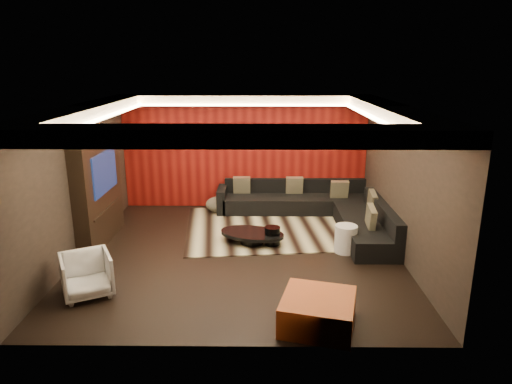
{
  "coord_description": "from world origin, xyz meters",
  "views": [
    {
      "loc": [
        0.39,
        -8.11,
        3.54
      ],
      "look_at": [
        0.3,
        0.6,
        1.05
      ],
      "focal_mm": 32.0,
      "sensor_mm": 36.0,
      "label": 1
    }
  ],
  "objects_px": {
    "coffee_table": "(252,237)",
    "orange_ottoman": "(318,312)",
    "white_side_table": "(346,239)",
    "sectional_sofa": "(319,210)",
    "armchair": "(87,275)",
    "drum_stool": "(272,236)"
  },
  "relations": [
    {
      "from": "armchair",
      "to": "sectional_sofa",
      "type": "distance_m",
      "value": 5.38
    },
    {
      "from": "white_side_table",
      "to": "orange_ottoman",
      "type": "distance_m",
      "value": 2.71
    },
    {
      "from": "coffee_table",
      "to": "orange_ottoman",
      "type": "relative_size",
      "value": 1.35
    },
    {
      "from": "coffee_table",
      "to": "orange_ottoman",
      "type": "distance_m",
      "value": 3.14
    },
    {
      "from": "coffee_table",
      "to": "armchair",
      "type": "height_order",
      "value": "armchair"
    },
    {
      "from": "white_side_table",
      "to": "sectional_sofa",
      "type": "xyz_separation_m",
      "value": [
        -0.3,
        1.79,
        -0.01
      ]
    },
    {
      "from": "coffee_table",
      "to": "armchair",
      "type": "relative_size",
      "value": 1.76
    },
    {
      "from": "drum_stool",
      "to": "white_side_table",
      "type": "relative_size",
      "value": 0.69
    },
    {
      "from": "white_side_table",
      "to": "armchair",
      "type": "height_order",
      "value": "armchair"
    },
    {
      "from": "white_side_table",
      "to": "sectional_sofa",
      "type": "distance_m",
      "value": 1.81
    },
    {
      "from": "drum_stool",
      "to": "orange_ottoman",
      "type": "height_order",
      "value": "orange_ottoman"
    },
    {
      "from": "white_side_table",
      "to": "orange_ottoman",
      "type": "xyz_separation_m",
      "value": [
        -0.84,
        -2.58,
        -0.05
      ]
    },
    {
      "from": "coffee_table",
      "to": "drum_stool",
      "type": "height_order",
      "value": "drum_stool"
    },
    {
      "from": "white_side_table",
      "to": "armchair",
      "type": "relative_size",
      "value": 0.72
    },
    {
      "from": "armchair",
      "to": "sectional_sofa",
      "type": "relative_size",
      "value": 0.2
    },
    {
      "from": "orange_ottoman",
      "to": "armchair",
      "type": "relative_size",
      "value": 1.3
    },
    {
      "from": "drum_stool",
      "to": "sectional_sofa",
      "type": "xyz_separation_m",
      "value": [
        1.11,
        1.48,
        0.06
      ]
    },
    {
      "from": "sectional_sofa",
      "to": "drum_stool",
      "type": "bearing_deg",
      "value": -126.79
    },
    {
      "from": "drum_stool",
      "to": "armchair",
      "type": "relative_size",
      "value": 0.49
    },
    {
      "from": "coffee_table",
      "to": "drum_stool",
      "type": "relative_size",
      "value": 3.58
    },
    {
      "from": "white_side_table",
      "to": "sectional_sofa",
      "type": "relative_size",
      "value": 0.15
    },
    {
      "from": "armchair",
      "to": "orange_ottoman",
      "type": "bearing_deg",
      "value": -40.89
    }
  ]
}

